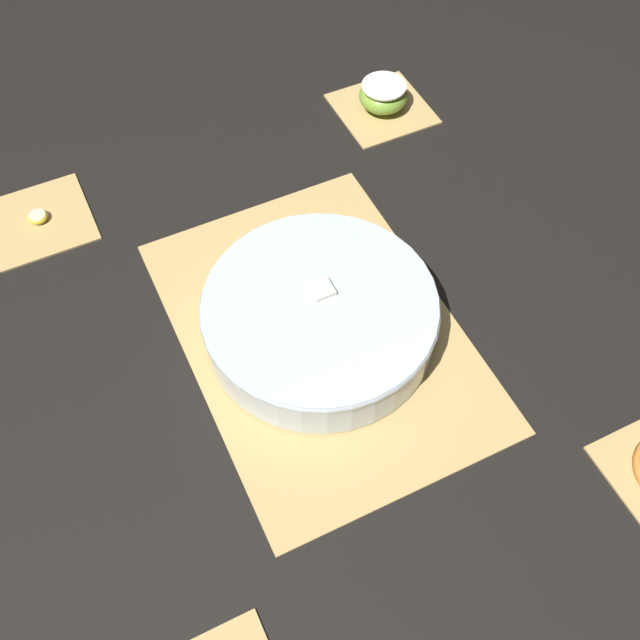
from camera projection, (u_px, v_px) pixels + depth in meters
name	position (u px, v px, depth m)	size (l,w,h in m)	color
ground_plane	(320.00, 334.00, 0.98)	(6.00, 6.00, 0.00)	black
bamboo_mat_center	(320.00, 332.00, 0.98)	(0.49, 0.34, 0.01)	tan
coaster_mat_near_right	(382.00, 108.00, 1.23)	(0.14, 0.14, 0.01)	tan
coaster_mat_far_right	(39.00, 220.00, 1.09)	(0.14, 0.14, 0.01)	tan
fruit_salad_bowl	(319.00, 314.00, 0.95)	(0.30, 0.30, 0.07)	silver
apple_half	(383.00, 95.00, 1.21)	(0.08, 0.08, 0.04)	#7FAD38
banana_coin_single	(38.00, 217.00, 1.09)	(0.03, 0.03, 0.01)	beige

